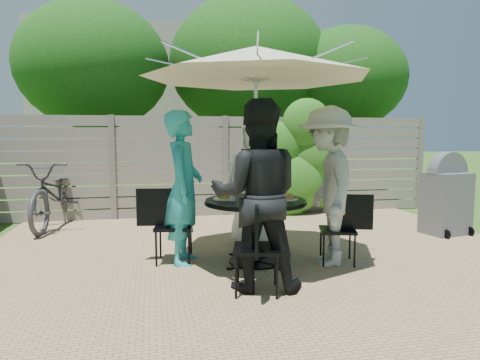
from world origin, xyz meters
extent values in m
plane|color=#345A1C|center=(0.00, 0.00, 0.00)|extent=(60.00, 60.00, 0.00)
cube|color=tan|center=(0.00, 0.50, 0.01)|extent=(7.00, 6.00, 0.02)
cube|color=slate|center=(0.00, 3.00, 0.93)|extent=(8.00, 0.10, 1.85)
ellipsoid|color=#1C6216|center=(1.40, 2.85, 0.90)|extent=(1.20, 0.70, 1.80)
cube|color=#A19486|center=(0.00, 12.00, 2.50)|extent=(10.00, 6.00, 5.00)
ellipsoid|color=#124410|center=(-2.50, 5.00, 2.97)|extent=(3.20, 3.20, 2.72)
ellipsoid|color=#124410|center=(1.00, 5.50, 3.18)|extent=(3.80, 3.80, 3.23)
ellipsoid|color=#124410|center=(3.20, 4.80, 2.83)|extent=(2.80, 2.80, 2.38)
cylinder|color=black|center=(-0.16, -0.02, 0.74)|extent=(1.39, 1.39, 0.03)
cylinder|color=black|center=(-0.16, -0.02, 0.37)|extent=(0.08, 0.08, 0.74)
cylinder|color=black|center=(-0.16, -0.02, 0.02)|extent=(0.62, 0.62, 0.04)
cylinder|color=silver|center=(-0.16, -0.02, 1.18)|extent=(0.05, 0.05, 2.36)
cone|color=beige|center=(-0.16, -0.02, 2.31)|extent=(3.07, 3.07, 0.36)
cube|color=black|center=(0.05, 0.91, 0.41)|extent=(0.45, 0.45, 0.03)
cube|color=black|center=(0.08, 1.11, 0.62)|extent=(0.08, 0.40, 0.41)
imported|color=white|center=(0.03, 0.79, 0.87)|extent=(0.95, 0.73, 1.74)
cube|color=black|center=(-1.08, 0.20, 0.44)|extent=(0.48, 0.48, 0.03)
cube|color=black|center=(-1.30, 0.23, 0.67)|extent=(0.43, 0.09, 0.44)
imported|color=#29A7B4|center=(-0.97, 0.17, 0.89)|extent=(0.56, 0.73, 1.78)
cube|color=black|center=(-0.37, -0.94, 0.44)|extent=(0.52, 0.52, 0.03)
cube|color=black|center=(-0.42, -1.15, 0.67)|extent=(0.13, 0.42, 0.44)
imported|color=black|center=(-0.34, -0.82, 0.92)|extent=(1.03, 0.88, 1.84)
cube|color=black|center=(0.77, -0.23, 0.41)|extent=(0.50, 0.50, 0.03)
cube|color=black|center=(0.96, -0.29, 0.62)|extent=(0.39, 0.14, 0.41)
imported|color=#B0AFAB|center=(0.65, -0.20, 0.91)|extent=(0.92, 1.30, 1.83)
cylinder|color=white|center=(-0.08, 0.34, 0.77)|extent=(0.26, 0.26, 0.01)
cylinder|color=#BA8836|center=(-0.08, 0.34, 0.80)|extent=(0.15, 0.15, 0.05)
cylinder|color=white|center=(-0.51, 0.06, 0.77)|extent=(0.26, 0.26, 0.01)
cylinder|color=#BA8836|center=(-0.51, 0.06, 0.80)|extent=(0.15, 0.15, 0.05)
cylinder|color=white|center=(-0.24, -0.37, 0.77)|extent=(0.26, 0.26, 0.01)
cylinder|color=#BA8836|center=(-0.24, -0.37, 0.80)|extent=(0.15, 0.15, 0.05)
cylinder|color=white|center=(0.19, -0.10, 0.77)|extent=(0.26, 0.26, 0.01)
cylinder|color=#BA8836|center=(0.19, -0.10, 0.80)|extent=(0.15, 0.15, 0.05)
cylinder|color=silver|center=(-0.20, 0.26, 0.83)|extent=(0.07, 0.07, 0.14)
cylinder|color=silver|center=(-0.43, -0.06, 0.83)|extent=(0.07, 0.07, 0.14)
cylinder|color=silver|center=(-0.11, -0.29, 0.83)|extent=(0.07, 0.07, 0.14)
cylinder|color=silver|center=(0.12, 0.03, 0.83)|extent=(0.07, 0.07, 0.14)
cylinder|color=#59280C|center=(-0.21, 0.05, 0.84)|extent=(0.09, 0.09, 0.16)
cylinder|color=#C6B293|center=(-0.01, 0.18, 0.82)|extent=(0.08, 0.08, 0.12)
imported|color=#333338|center=(-2.86, 2.60, 0.55)|extent=(0.99, 2.15, 1.09)
cube|color=#505155|center=(2.99, 0.83, 0.47)|extent=(0.69, 0.58, 0.94)
cylinder|color=#505155|center=(2.99, 0.83, 0.94)|extent=(0.65, 0.30, 0.62)
camera|label=1|loc=(-1.31, -4.75, 1.50)|focal=32.00mm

